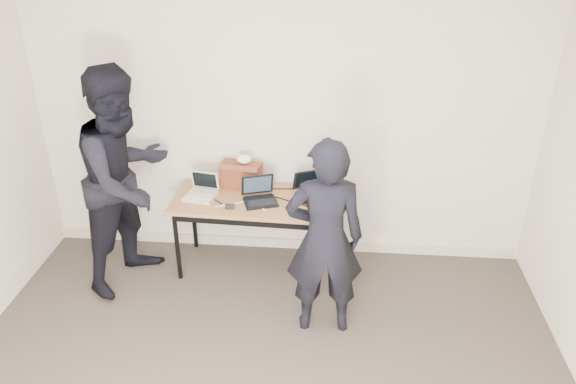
# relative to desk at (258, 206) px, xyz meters

# --- Properties ---
(room) EXTENTS (4.60, 4.60, 2.80)m
(room) POSITION_rel_desk_xyz_m (0.19, -1.87, 0.69)
(room) COLOR #403831
(room) RESTS_ON ground
(desk) EXTENTS (1.52, 0.71, 0.72)m
(desk) POSITION_rel_desk_xyz_m (0.00, 0.00, 0.00)
(desk) COLOR #966239
(desk) RESTS_ON ground
(laptop_beige) EXTENTS (0.30, 0.29, 0.21)m
(laptop_beige) POSITION_rel_desk_xyz_m (-0.51, 0.02, 0.10)
(laptop_beige) COLOR #BBB096
(laptop_beige) RESTS_ON desk
(laptop_center) EXTENTS (0.36, 0.35, 0.22)m
(laptop_center) POSITION_rel_desk_xyz_m (0.02, -0.01, 0.11)
(laptop_center) COLOR black
(laptop_center) RESTS_ON desk
(laptop_right) EXTENTS (0.37, 0.37, 0.21)m
(laptop_right) POSITION_rel_desk_xyz_m (0.47, 0.15, 0.11)
(laptop_right) COLOR black
(laptop_right) RESTS_ON desk
(leather_satchel) EXTENTS (0.38, 0.23, 0.25)m
(leather_satchel) POSITION_rel_desk_xyz_m (-0.18, 0.23, 0.19)
(leather_satchel) COLOR #612B19
(leather_satchel) RESTS_ON desk
(tissue) EXTENTS (0.13, 0.10, 0.08)m
(tissue) POSITION_rel_desk_xyz_m (-0.15, 0.23, 0.34)
(tissue) COLOR white
(tissue) RESTS_ON leather_satchel
(equipment_box) EXTENTS (0.25, 0.22, 0.13)m
(equipment_box) POSITION_rel_desk_xyz_m (0.63, 0.19, 0.12)
(equipment_box) COLOR black
(equipment_box) RESTS_ON desk
(power_brick) EXTENTS (0.09, 0.06, 0.03)m
(power_brick) POSITION_rel_desk_xyz_m (-0.22, -0.17, 0.07)
(power_brick) COLOR black
(power_brick) RESTS_ON desk
(cables) EXTENTS (1.16, 0.43, 0.01)m
(cables) POSITION_rel_desk_xyz_m (0.05, -0.00, 0.06)
(cables) COLOR black
(cables) RESTS_ON desk
(person_typist) EXTENTS (0.63, 0.44, 1.63)m
(person_typist) POSITION_rel_desk_xyz_m (0.61, -0.74, 0.15)
(person_typist) COLOR black
(person_typist) RESTS_ON ground
(person_observer) EXTENTS (1.07, 1.17, 1.96)m
(person_observer) POSITION_rel_desk_xyz_m (-1.08, -0.21, 0.32)
(person_observer) COLOR black
(person_observer) RESTS_ON ground
(baseboard) EXTENTS (4.50, 0.03, 0.10)m
(baseboard) POSITION_rel_desk_xyz_m (0.19, 0.36, -0.61)
(baseboard) COLOR beige
(baseboard) RESTS_ON ground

